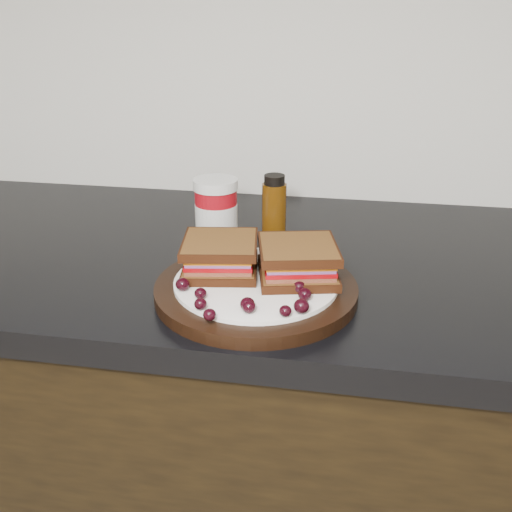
{
  "coord_description": "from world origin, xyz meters",
  "views": [
    {
      "loc": [
        0.28,
        0.86,
        1.27
      ],
      "look_at": [
        0.16,
        1.55,
        0.96
      ],
      "focal_mm": 40.0,
      "sensor_mm": 36.0,
      "label": 1
    }
  ],
  "objects_px": {
    "condiment_jar": "(216,211)",
    "oil_bottle": "(274,208)",
    "plate": "(256,290)",
    "sandwich_left": "(220,256)"
  },
  "relations": [
    {
      "from": "condiment_jar",
      "to": "oil_bottle",
      "type": "height_order",
      "value": "oil_bottle"
    },
    {
      "from": "plate",
      "to": "condiment_jar",
      "type": "height_order",
      "value": "condiment_jar"
    },
    {
      "from": "plate",
      "to": "sandwich_left",
      "type": "xyz_separation_m",
      "value": [
        -0.05,
        0.02,
        0.04
      ]
    },
    {
      "from": "plate",
      "to": "sandwich_left",
      "type": "relative_size",
      "value": 2.71
    },
    {
      "from": "condiment_jar",
      "to": "oil_bottle",
      "type": "xyz_separation_m",
      "value": [
        0.09,
        0.02,
        0.0
      ]
    },
    {
      "from": "plate",
      "to": "condiment_jar",
      "type": "xyz_separation_m",
      "value": [
        -0.1,
        0.18,
        0.05
      ]
    },
    {
      "from": "condiment_jar",
      "to": "oil_bottle",
      "type": "relative_size",
      "value": 0.96
    },
    {
      "from": "oil_bottle",
      "to": "condiment_jar",
      "type": "bearing_deg",
      "value": -165.99
    },
    {
      "from": "oil_bottle",
      "to": "plate",
      "type": "bearing_deg",
      "value": -88.53
    },
    {
      "from": "plate",
      "to": "oil_bottle",
      "type": "distance_m",
      "value": 0.21
    }
  ]
}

